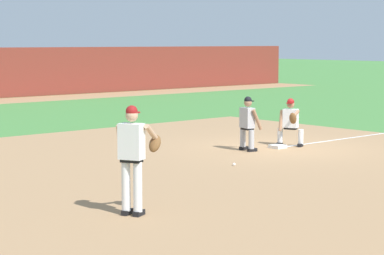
# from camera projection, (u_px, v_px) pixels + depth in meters

# --- Properties ---
(ground_plane) EXTENTS (160.00, 160.00, 0.00)m
(ground_plane) POSITION_uv_depth(u_px,v_px,m) (278.00, 148.00, 20.49)
(ground_plane) COLOR #47843D
(infield_dirt_patch) EXTENTS (18.00, 18.00, 0.01)m
(infield_dirt_patch) POSITION_uv_depth(u_px,v_px,m) (222.00, 174.00, 16.52)
(infield_dirt_patch) COLOR #A87F56
(infield_dirt_patch) RESTS_ON ground
(first_base_bag) EXTENTS (0.38, 0.38, 0.09)m
(first_base_bag) POSITION_uv_depth(u_px,v_px,m) (278.00, 147.00, 20.48)
(first_base_bag) COLOR white
(first_base_bag) RESTS_ON ground
(baseball) EXTENTS (0.07, 0.07, 0.07)m
(baseball) POSITION_uv_depth(u_px,v_px,m) (234.00, 164.00, 17.55)
(baseball) COLOR white
(baseball) RESTS_ON ground
(pitcher) EXTENTS (0.83, 0.59, 1.86)m
(pitcher) POSITION_uv_depth(u_px,v_px,m) (134.00, 153.00, 12.46)
(pitcher) COLOR black
(pitcher) RESTS_ON ground
(first_baseman) EXTENTS (0.84, 0.99, 1.34)m
(first_baseman) POSITION_uv_depth(u_px,v_px,m) (290.00, 120.00, 20.76)
(first_baseman) COLOR black
(first_baseman) RESTS_ON ground
(baserunner) EXTENTS (0.52, 0.64, 1.46)m
(baserunner) POSITION_uv_depth(u_px,v_px,m) (248.00, 121.00, 19.91)
(baserunner) COLOR black
(baserunner) RESTS_ON ground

